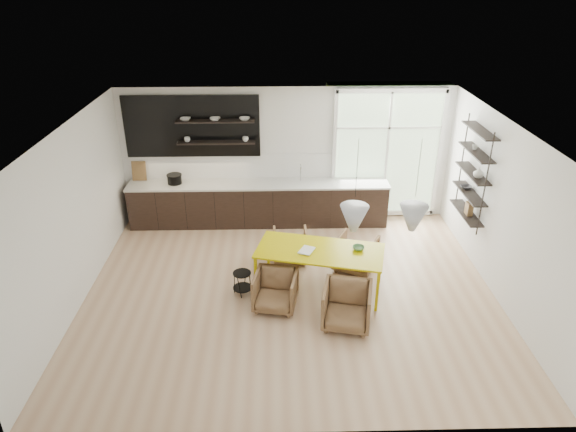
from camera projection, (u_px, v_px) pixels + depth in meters
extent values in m
cube|color=#D4AE8A|center=(290.00, 291.00, 8.92)|extent=(7.00, 6.00, 0.01)
cube|color=white|center=(286.00, 155.00, 10.97)|extent=(7.00, 0.02, 2.90)
cube|color=white|center=(72.00, 219.00, 8.20)|extent=(0.02, 6.00, 2.90)
cube|color=white|center=(505.00, 214.00, 8.36)|extent=(0.02, 6.00, 2.90)
cube|color=white|center=(290.00, 129.00, 7.64)|extent=(7.00, 6.00, 0.01)
cube|color=#B2D1A5|center=(386.00, 154.00, 10.99)|extent=(2.20, 0.02, 2.70)
cube|color=white|center=(387.00, 155.00, 10.97)|extent=(2.30, 0.08, 2.80)
cone|color=silver|center=(354.00, 219.00, 7.76)|extent=(0.44, 0.44, 0.42)
cone|color=silver|center=(413.00, 218.00, 7.79)|extent=(0.44, 0.44, 0.42)
cylinder|color=black|center=(357.00, 169.00, 7.41)|extent=(0.01, 0.01, 0.89)
cylinder|color=black|center=(419.00, 168.00, 7.43)|extent=(0.01, 0.01, 0.89)
cube|color=black|center=(259.00, 204.00, 11.10)|extent=(5.50, 0.65, 0.90)
cube|color=silver|center=(258.00, 184.00, 10.89)|extent=(5.54, 0.69, 0.04)
cube|color=white|center=(258.00, 166.00, 11.06)|extent=(5.50, 0.02, 0.55)
cube|color=black|center=(192.00, 126.00, 10.61)|extent=(2.80, 0.06, 1.30)
cube|color=black|center=(215.00, 121.00, 10.43)|extent=(1.60, 0.28, 0.03)
cube|color=black|center=(217.00, 142.00, 10.62)|extent=(1.60, 0.28, 0.03)
cube|color=brown|center=(139.00, 171.00, 10.94)|extent=(0.30, 0.10, 0.42)
cylinder|color=silver|center=(301.00, 173.00, 10.91)|extent=(0.02, 0.02, 0.40)
imported|color=white|center=(185.00, 119.00, 10.39)|extent=(0.22, 0.22, 0.05)
imported|color=white|center=(215.00, 119.00, 10.41)|extent=(0.22, 0.22, 0.05)
imported|color=white|center=(245.00, 119.00, 10.42)|extent=(0.22, 0.22, 0.05)
imported|color=white|center=(187.00, 139.00, 10.58)|extent=(0.12, 0.12, 0.10)
imported|color=white|center=(245.00, 139.00, 10.61)|extent=(0.12, 0.12, 0.10)
cylinder|color=black|center=(175.00, 180.00, 10.82)|extent=(0.29, 0.29, 0.18)
cube|color=black|center=(485.00, 186.00, 8.78)|extent=(0.02, 0.02, 1.90)
cube|color=black|center=(462.00, 162.00, 9.86)|extent=(0.02, 0.02, 1.90)
cube|color=black|center=(466.00, 213.00, 9.68)|extent=(0.26, 1.20, 0.02)
cube|color=black|center=(469.00, 193.00, 9.50)|extent=(0.26, 1.20, 0.02)
cube|color=black|center=(473.00, 173.00, 9.32)|extent=(0.26, 1.20, 0.02)
cube|color=black|center=(476.00, 152.00, 9.15)|extent=(0.26, 1.20, 0.03)
cube|color=black|center=(480.00, 130.00, 8.97)|extent=(0.26, 1.20, 0.03)
imported|color=white|center=(479.00, 173.00, 9.05)|extent=(0.18, 0.18, 0.19)
imported|color=#333338|center=(466.00, 187.00, 9.66)|extent=(0.22, 0.22, 0.05)
imported|color=white|center=(475.00, 147.00, 9.21)|extent=(0.10, 0.10, 0.09)
cube|color=brown|center=(469.00, 209.00, 9.53)|extent=(0.10, 0.18, 0.24)
cube|color=#C1B200|center=(320.00, 251.00, 8.66)|extent=(2.30, 1.44, 0.03)
cube|color=#C1B200|center=(256.00, 277.00, 8.65)|extent=(0.06, 0.06, 0.74)
cube|color=#C1B200|center=(269.00, 252.00, 9.41)|extent=(0.06, 0.06, 0.74)
cube|color=#C1B200|center=(377.00, 292.00, 8.26)|extent=(0.06, 0.06, 0.74)
cube|color=#C1B200|center=(380.00, 264.00, 9.01)|extent=(0.06, 0.06, 0.74)
imported|color=brown|center=(290.00, 245.00, 9.77)|extent=(0.66, 0.68, 0.60)
imported|color=brown|center=(356.00, 253.00, 9.45)|extent=(0.94, 0.95, 0.65)
imported|color=brown|center=(275.00, 291.00, 8.38)|extent=(0.79, 0.81, 0.63)
imported|color=brown|center=(347.00, 306.00, 7.96)|extent=(0.87, 0.89, 0.69)
cylinder|color=black|center=(242.00, 273.00, 8.69)|extent=(0.31, 0.31, 0.02)
cylinder|color=black|center=(243.00, 288.00, 8.82)|extent=(0.33, 0.33, 0.01)
cylinder|color=black|center=(250.00, 284.00, 8.74)|extent=(0.01, 0.01, 0.41)
cylinder|color=black|center=(245.00, 279.00, 8.90)|extent=(0.01, 0.01, 0.41)
cylinder|color=black|center=(234.00, 282.00, 8.81)|extent=(0.01, 0.01, 0.41)
cylinder|color=black|center=(240.00, 288.00, 8.65)|extent=(0.01, 0.01, 0.41)
imported|color=white|center=(301.00, 249.00, 8.65)|extent=(0.33, 0.36, 0.03)
imported|color=#558853|center=(358.00, 248.00, 8.65)|extent=(0.25, 0.25, 0.06)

